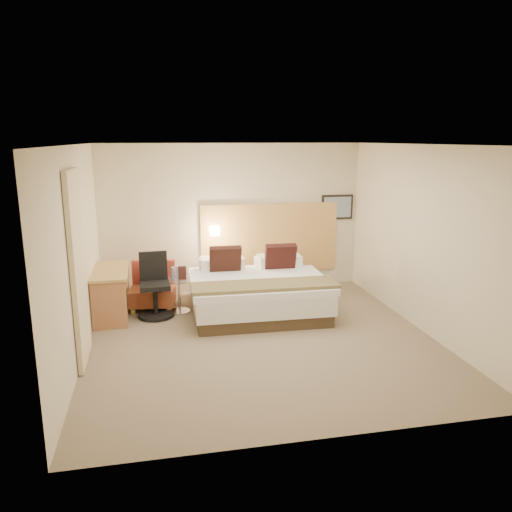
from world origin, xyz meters
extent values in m
cube|color=#776650|center=(0.00, 0.00, -0.01)|extent=(4.80, 5.00, 0.02)
cube|color=white|center=(0.00, 0.00, 2.71)|extent=(4.80, 5.00, 0.02)
cube|color=beige|center=(0.00, 2.51, 1.35)|extent=(4.80, 0.02, 2.70)
cube|color=beige|center=(0.00, -2.51, 1.35)|extent=(4.80, 0.02, 2.70)
cube|color=beige|center=(-2.41, 0.00, 1.35)|extent=(0.02, 5.00, 2.70)
cube|color=beige|center=(2.41, 0.00, 1.35)|extent=(0.02, 5.00, 2.70)
cube|color=tan|center=(0.70, 2.47, 0.95)|extent=(2.60, 0.04, 1.30)
cube|color=black|center=(2.02, 2.48, 1.50)|extent=(0.62, 0.03, 0.47)
cube|color=gray|center=(2.02, 2.46, 1.50)|extent=(0.54, 0.01, 0.39)
cylinder|color=silver|center=(-0.35, 2.42, 1.15)|extent=(0.02, 0.12, 0.02)
cube|color=#FBE9C3|center=(-0.35, 2.36, 1.15)|extent=(0.15, 0.15, 0.15)
cube|color=beige|center=(-2.36, -0.25, 1.22)|extent=(0.06, 0.90, 2.42)
cylinder|color=#798DBB|center=(-1.16, 1.41, 0.65)|extent=(0.06, 0.06, 0.20)
cylinder|color=#9BD0F0|center=(-1.08, 1.45, 0.65)|extent=(0.06, 0.06, 0.20)
cube|color=#3D1B19|center=(-1.01, 1.36, 0.66)|extent=(0.13, 0.06, 0.22)
cube|color=#403020|center=(0.18, 1.21, 0.09)|extent=(2.08, 2.08, 0.19)
cube|color=white|center=(0.18, 1.21, 0.35)|extent=(2.14, 2.14, 0.31)
cube|color=white|center=(0.17, 0.92, 0.55)|extent=(2.19, 1.56, 0.10)
cube|color=white|center=(-0.31, 2.00, 0.60)|extent=(0.74, 0.42, 0.19)
cube|color=white|center=(0.70, 1.97, 0.60)|extent=(0.74, 0.42, 0.19)
cube|color=white|center=(-0.31, 1.73, 0.70)|extent=(0.74, 0.42, 0.19)
cube|color=white|center=(0.69, 1.70, 0.70)|extent=(0.74, 0.42, 0.19)
cube|color=black|center=(-0.29, 1.52, 0.78)|extent=(0.53, 0.29, 0.54)
cube|color=black|center=(0.65, 1.49, 0.78)|extent=(0.53, 0.29, 0.54)
cube|color=#BB7F26|center=(0.16, 0.50, 0.63)|extent=(2.21, 0.63, 0.05)
cube|color=#A7914F|center=(-1.82, 1.44, 0.05)|extent=(0.08, 0.08, 0.09)
cube|color=tan|center=(-1.24, 1.36, 0.05)|extent=(0.08, 0.08, 0.09)
cube|color=#9D834A|center=(-1.75, 1.94, 0.05)|extent=(0.08, 0.08, 0.09)
cube|color=#977847|center=(-1.18, 1.86, 0.05)|extent=(0.08, 0.08, 0.09)
cube|color=brown|center=(-1.50, 1.65, 0.23)|extent=(0.80, 0.72, 0.27)
cube|color=#AE3B2E|center=(-1.46, 1.91, 0.56)|extent=(0.73, 0.20, 0.41)
cube|color=black|center=(-1.48, 1.81, 0.50)|extent=(0.36, 0.21, 0.36)
cylinder|color=silver|center=(-1.07, 1.38, 0.01)|extent=(0.36, 0.36, 0.02)
cylinder|color=white|center=(-1.07, 1.38, 0.28)|extent=(0.04, 0.04, 0.52)
cylinder|color=silver|center=(-1.07, 1.38, 0.55)|extent=(0.53, 0.53, 0.01)
cube|color=#B78B47|center=(-2.14, 1.37, 0.75)|extent=(0.58, 1.24, 0.04)
cube|color=#A46640|center=(-2.13, 0.80, 0.36)|extent=(0.51, 0.05, 0.73)
cube|color=tan|center=(-2.15, 1.95, 0.36)|extent=(0.51, 0.05, 0.73)
cube|color=#C2784C|center=(-2.09, 1.37, 0.67)|extent=(0.48, 1.16, 0.10)
cylinder|color=black|center=(-1.46, 1.22, 0.03)|extent=(0.60, 0.60, 0.04)
cylinder|color=black|center=(-1.46, 1.22, 0.27)|extent=(0.07, 0.07, 0.44)
cube|color=black|center=(-1.46, 1.22, 0.52)|extent=(0.48, 0.48, 0.08)
cube|color=black|center=(-1.47, 1.43, 0.79)|extent=(0.44, 0.07, 0.46)
camera|label=1|loc=(-1.42, -6.49, 2.78)|focal=35.00mm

